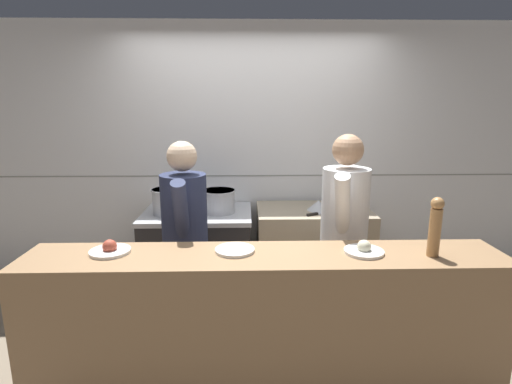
# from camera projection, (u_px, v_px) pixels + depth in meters

# --- Properties ---
(ground_plane) EXTENTS (14.00, 14.00, 0.00)m
(ground_plane) POSITION_uv_depth(u_px,v_px,m) (257.00, 368.00, 2.86)
(ground_plane) COLOR #7F705B
(wall_back_tiled) EXTENTS (8.00, 0.06, 2.60)m
(wall_back_tiled) POSITION_uv_depth(u_px,v_px,m) (253.00, 160.00, 3.94)
(wall_back_tiled) COLOR white
(wall_back_tiled) RESTS_ON ground_plane
(oven_range) EXTENTS (0.98, 0.71, 0.88)m
(oven_range) POSITION_uv_depth(u_px,v_px,m) (199.00, 257.00, 3.73)
(oven_range) COLOR #232326
(oven_range) RESTS_ON ground_plane
(prep_counter) EXTENTS (1.03, 0.65, 0.90)m
(prep_counter) POSITION_uv_depth(u_px,v_px,m) (312.00, 256.00, 3.76)
(prep_counter) COLOR gray
(prep_counter) RESTS_ON ground_plane
(pass_counter) EXTENTS (2.80, 0.45, 1.00)m
(pass_counter) POSITION_uv_depth(u_px,v_px,m) (264.00, 333.00, 2.42)
(pass_counter) COLOR #93704C
(pass_counter) RESTS_ON ground_plane
(stock_pot) EXTENTS (0.30, 0.30, 0.23)m
(stock_pot) POSITION_uv_depth(u_px,v_px,m) (169.00, 201.00, 3.55)
(stock_pot) COLOR #B7BABF
(stock_pot) RESTS_ON oven_range
(sauce_pot) EXTENTS (0.31, 0.31, 0.21)m
(sauce_pot) POSITION_uv_depth(u_px,v_px,m) (219.00, 201.00, 3.60)
(sauce_pot) COLOR #B7BABF
(sauce_pot) RESTS_ON oven_range
(mixing_bowl_steel) EXTENTS (0.21, 0.21, 0.09)m
(mixing_bowl_steel) POSITION_uv_depth(u_px,v_px,m) (318.00, 205.00, 3.61)
(mixing_bowl_steel) COLOR #B7BABF
(mixing_bowl_steel) RESTS_ON prep_counter
(chefs_knife) EXTENTS (0.32, 0.19, 0.02)m
(chefs_knife) POSITION_uv_depth(u_px,v_px,m) (320.00, 213.00, 3.49)
(chefs_knife) COLOR #B7BABF
(chefs_knife) RESTS_ON prep_counter
(plated_dish_main) EXTENTS (0.23, 0.23, 0.08)m
(plated_dish_main) POSITION_uv_depth(u_px,v_px,m) (110.00, 250.00, 2.33)
(plated_dish_main) COLOR white
(plated_dish_main) RESTS_ON pass_counter
(plated_dish_appetiser) EXTENTS (0.23, 0.23, 0.02)m
(plated_dish_appetiser) POSITION_uv_depth(u_px,v_px,m) (235.00, 250.00, 2.35)
(plated_dish_appetiser) COLOR white
(plated_dish_appetiser) RESTS_ON pass_counter
(plated_dish_dessert) EXTENTS (0.23, 0.23, 0.08)m
(plated_dish_dessert) POSITION_uv_depth(u_px,v_px,m) (364.00, 250.00, 2.33)
(plated_dish_dessert) COLOR white
(plated_dish_dessert) RESTS_ON pass_counter
(pepper_mill) EXTENTS (0.07, 0.07, 0.35)m
(pepper_mill) POSITION_uv_depth(u_px,v_px,m) (435.00, 226.00, 2.25)
(pepper_mill) COLOR #AD7A47
(pepper_mill) RESTS_ON pass_counter
(chef_head_cook) EXTENTS (0.34, 0.70, 1.60)m
(chef_head_cook) POSITION_uv_depth(u_px,v_px,m) (185.00, 239.00, 2.89)
(chef_head_cook) COLOR black
(chef_head_cook) RESTS_ON ground_plane
(chef_sous) EXTENTS (0.43, 0.71, 1.65)m
(chef_sous) POSITION_uv_depth(u_px,v_px,m) (344.00, 235.00, 2.89)
(chef_sous) COLOR black
(chef_sous) RESTS_ON ground_plane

